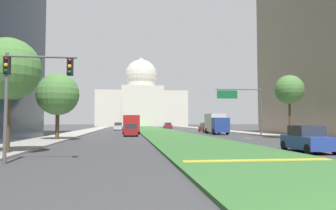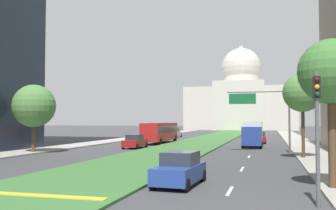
{
  "view_description": "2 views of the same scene",
  "coord_description": "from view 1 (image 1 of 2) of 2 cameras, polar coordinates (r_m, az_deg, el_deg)",
  "views": [
    {
      "loc": [
        -6.05,
        -4.02,
        1.96
      ],
      "look_at": [
        0.36,
        45.53,
        4.61
      ],
      "focal_mm": 33.57,
      "sensor_mm": 36.0,
      "label": 1
    },
    {
      "loc": [
        9.92,
        -4.06,
        3.32
      ],
      "look_at": [
        -0.11,
        33.38,
        4.89
      ],
      "focal_mm": 40.52,
      "sensor_mm": 36.0,
      "label": 2
    }
  ],
  "objects": [
    {
      "name": "city_bus",
      "position": [
        52.84,
        -6.73,
        -3.22
      ],
      "size": [
        2.62,
        11.0,
        2.95
      ],
      "color": "#B21E1E",
      "rests_on": "ground_plane"
    },
    {
      "name": "lane_dashes_right",
      "position": [
        48.75,
        9.53,
        -5.29
      ],
      "size": [
        0.16,
        63.93,
        0.01
      ],
      "color": "silver",
      "rests_on": "ground_plane"
    },
    {
      "name": "sedan_lead_stopped",
      "position": [
        22.2,
        23.98,
        -5.77
      ],
      "size": [
        2.15,
        4.28,
        1.71
      ],
      "color": "navy",
      "rests_on": "ground_plane"
    },
    {
      "name": "median_curb_nose",
      "position": [
        15.43,
        16.01,
        -9.62
      ],
      "size": [
        7.14,
        0.5,
        0.04
      ],
      "primitive_type": "cube",
      "color": "gold",
      "rests_on": "grass_median"
    },
    {
      "name": "street_tree_left_mid",
      "position": [
        34.5,
        -19.36,
        1.82
      ],
      "size": [
        4.35,
        4.35,
        6.97
      ],
      "color": "#4C3823",
      "rests_on": "ground_plane"
    },
    {
      "name": "box_truck_delivery",
      "position": [
        50.23,
        8.74,
        -3.32
      ],
      "size": [
        2.4,
        6.4,
        3.2
      ],
      "color": "navy",
      "rests_on": "ground_plane"
    },
    {
      "name": "sedan_far_horizon",
      "position": [
        72.29,
        -9.02,
        -3.9
      ],
      "size": [
        1.97,
        4.27,
        1.76
      ],
      "color": "#BCBCC1",
      "rests_on": "ground_plane"
    },
    {
      "name": "street_tree_right_mid",
      "position": [
        39.36,
        21.16,
        2.61
      ],
      "size": [
        3.36,
        3.36,
        7.4
      ],
      "color": "#4C3823",
      "rests_on": "ground_plane"
    },
    {
      "name": "sedan_distant",
      "position": [
        58.85,
        6.93,
        -4.13
      ],
      "size": [
        1.93,
        4.62,
        1.73
      ],
      "color": "maroon",
      "rests_on": "ground_plane"
    },
    {
      "name": "ground_plane",
      "position": [
        73.45,
        -2.65,
        -4.56
      ],
      "size": [
        304.27,
        304.27,
        0.0
      ],
      "primitive_type": "plane",
      "color": "#3D3D3F"
    },
    {
      "name": "grass_median",
      "position": [
        66.56,
        -2.16,
        -4.66
      ],
      "size": [
        7.93,
        124.48,
        0.14
      ],
      "primitive_type": "cube",
      "color": "#386B33",
      "rests_on": "ground_plane"
    },
    {
      "name": "capitol_building",
      "position": [
        141.87,
        -4.92,
        0.38
      ],
      "size": [
        38.55,
        29.54,
        30.95
      ],
      "color": "beige",
      "rests_on": "ground_plane"
    },
    {
      "name": "sedan_midblock",
      "position": [
        42.57,
        -6.75,
        -4.6
      ],
      "size": [
        1.91,
        4.28,
        1.66
      ],
      "color": "maroon",
      "rests_on": "ground_plane"
    },
    {
      "name": "traffic_light_near_left",
      "position": [
        16.29,
        -24.5,
        3.7
      ],
      "size": [
        3.34,
        0.35,
        5.2
      ],
      "color": "#515456",
      "rests_on": "ground_plane"
    },
    {
      "name": "sidewalk_right",
      "position": [
        62.73,
        11.5,
        -4.69
      ],
      "size": [
        4.0,
        124.48,
        0.15
      ],
      "primitive_type": "cube",
      "color": "#9E9991",
      "rests_on": "ground_plane"
    },
    {
      "name": "sidewalk_left",
      "position": [
        59.93,
        -15.23,
        -4.73
      ],
      "size": [
        4.0,
        124.48,
        0.15
      ],
      "primitive_type": "cube",
      "color": "#9E9991",
      "rests_on": "ground_plane"
    },
    {
      "name": "overhead_guide_sign",
      "position": [
        43.47,
        13.56,
        0.64
      ],
      "size": [
        6.39,
        0.2,
        6.5
      ],
      "color": "#515456",
      "rests_on": "ground_plane"
    },
    {
      "name": "street_tree_left_near",
      "position": [
        21.0,
        -26.95,
        5.78
      ],
      "size": [
        3.7,
        3.7,
        6.94
      ],
      "color": "#4C3823",
      "rests_on": "ground_plane"
    },
    {
      "name": "sedan_very_far",
      "position": [
        88.65,
        -0.03,
        -3.79
      ],
      "size": [
        2.1,
        4.26,
        1.69
      ],
      "color": "maroon",
      "rests_on": "ground_plane"
    }
  ]
}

